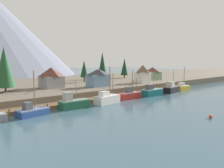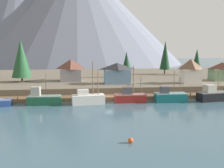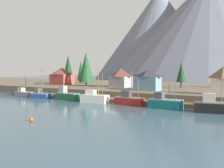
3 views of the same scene
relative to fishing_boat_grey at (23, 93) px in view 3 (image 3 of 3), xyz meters
name	(u,v)px [view 3 (image 3 of 3)]	position (x,y,z in m)	size (l,w,h in m)	color
ground_plane	(146,97)	(32.62, 21.50, -1.46)	(400.00, 400.00, 1.00)	#3D5B6B
dock	(118,100)	(32.62, 3.49, -0.46)	(80.00, 4.00, 1.60)	brown
shoreline_bank	(160,89)	(32.62, 33.50, 0.29)	(400.00, 56.00, 2.50)	#665B4C
mountain_west_peak	(159,34)	(-16.72, 156.31, 37.41)	(108.96, 108.96, 76.73)	slate
mountain_central_peak	(209,28)	(24.75, 155.77, 38.67)	(159.54, 159.54, 79.26)	slate
fishing_boat_grey	(23,93)	(0.00, 0.00, 0.00)	(6.58, 2.79, 7.41)	gray
fishing_boat_blue	(41,95)	(8.28, -0.44, 0.00)	(6.49, 3.54, 9.07)	navy
fishing_boat_green	(67,95)	(18.29, -0.04, 0.30)	(7.19, 2.83, 6.82)	#1E5B3D
fishing_boat_white	(94,98)	(27.98, -0.49, 0.26)	(7.37, 3.65, 9.47)	silver
fishing_boat_red	(129,100)	(37.60, 0.22, 0.24)	(7.12, 2.32, 8.25)	maroon
fishing_boat_teal	(165,103)	(46.84, -0.25, 0.24)	(7.18, 3.20, 7.19)	#196B70
fishing_boat_black	(213,106)	(56.87, -0.59, 0.45)	(7.44, 3.81, 7.47)	black
house_red	(62,76)	(-2.72, 20.77, 4.95)	(7.67, 6.73, 6.66)	#9E4238
house_grey	(121,77)	(23.64, 20.87, 4.80)	(6.24, 6.66, 6.36)	gray
house_blue	(147,80)	(36.44, 13.54, 4.44)	(7.27, 4.68, 5.68)	#6689A8
house_white	(223,80)	(56.81, 12.02, 4.99)	(5.29, 4.49, 6.74)	silver
conifer_near_right	(181,72)	(41.63, 28.67, 6.68)	(3.08, 3.08, 8.43)	#4C3823
conifer_mid_right	(86,67)	(9.71, 19.88, 8.30)	(5.52, 5.52, 12.14)	#4C3823
conifer_back_left	(81,70)	(-2.29, 32.02, 7.07)	(3.24, 3.24, 9.83)	#4C3823
conifer_back_right	(68,67)	(-6.86, 29.08, 8.36)	(4.49, 4.49, 12.10)	#4C3823
channel_buoy	(31,119)	(32.97, -25.25, -0.61)	(0.70, 0.70, 0.70)	#E04C19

